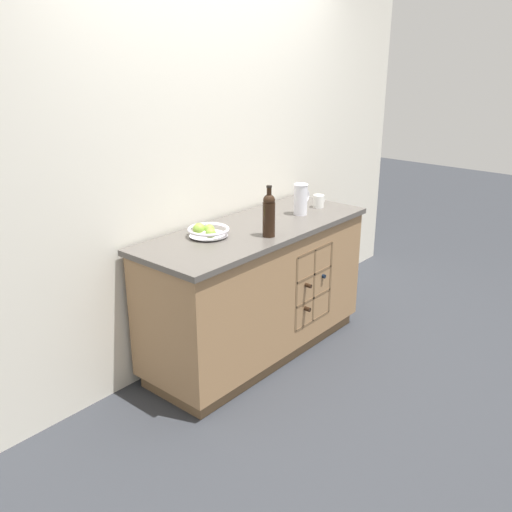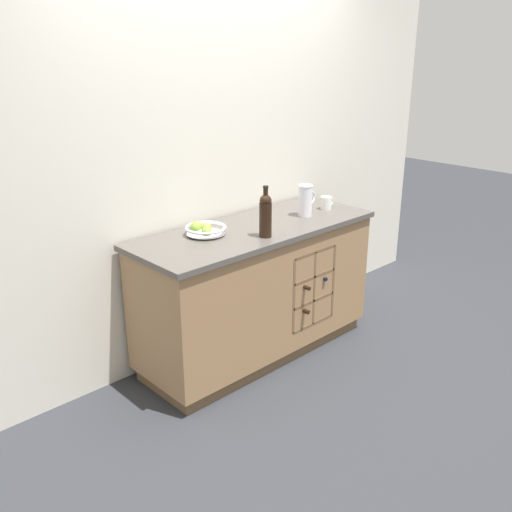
{
  "view_description": "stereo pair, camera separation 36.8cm",
  "coord_description": "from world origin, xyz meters",
  "px_view_note": "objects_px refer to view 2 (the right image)",
  "views": [
    {
      "loc": [
        -2.63,
        -2.24,
        1.98
      ],
      "look_at": [
        0.0,
        0.0,
        0.7
      ],
      "focal_mm": 40.0,
      "sensor_mm": 36.0,
      "label": 1
    },
    {
      "loc": [
        -2.37,
        -2.5,
        1.98
      ],
      "look_at": [
        0.0,
        0.0,
        0.7
      ],
      "focal_mm": 40.0,
      "sensor_mm": 36.0,
      "label": 2
    }
  ],
  "objects_px": {
    "ceramic_mug": "(326,203)",
    "standing_wine_bottle": "(265,214)",
    "fruit_bowl": "(205,229)",
    "white_pitcher": "(306,200)"
  },
  "relations": [
    {
      "from": "ceramic_mug",
      "to": "white_pitcher",
      "type": "bearing_deg",
      "value": -177.81
    },
    {
      "from": "ceramic_mug",
      "to": "standing_wine_bottle",
      "type": "xyz_separation_m",
      "value": [
        -0.74,
        -0.14,
        0.09
      ]
    },
    {
      "from": "fruit_bowl",
      "to": "white_pitcher",
      "type": "bearing_deg",
      "value": -10.36
    },
    {
      "from": "white_pitcher",
      "to": "standing_wine_bottle",
      "type": "distance_m",
      "value": 0.53
    },
    {
      "from": "fruit_bowl",
      "to": "white_pitcher",
      "type": "relative_size",
      "value": 1.2
    },
    {
      "from": "standing_wine_bottle",
      "to": "white_pitcher",
      "type": "bearing_deg",
      "value": 14.86
    },
    {
      "from": "fruit_bowl",
      "to": "ceramic_mug",
      "type": "bearing_deg",
      "value": -7.46
    },
    {
      "from": "fruit_bowl",
      "to": "ceramic_mug",
      "type": "distance_m",
      "value": 0.99
    },
    {
      "from": "fruit_bowl",
      "to": "white_pitcher",
      "type": "distance_m",
      "value": 0.77
    },
    {
      "from": "fruit_bowl",
      "to": "standing_wine_bottle",
      "type": "distance_m",
      "value": 0.38
    }
  ]
}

